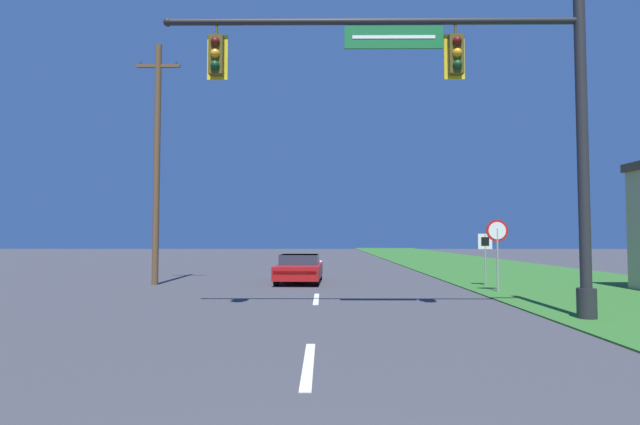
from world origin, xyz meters
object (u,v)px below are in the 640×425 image
signal_mast (476,112)px  route_sign_post (485,248)px  utility_pole_near (157,159)px  stop_sign (497,239)px  car_ahead (299,268)px

signal_mast → route_sign_post: (2.69, 7.84, -3.40)m
utility_pole_near → stop_sign: bearing=-12.3°
car_ahead → stop_sign: size_ratio=1.70×
utility_pole_near → route_sign_post: bearing=-3.1°
car_ahead → signal_mast: bearing=-63.9°
signal_mast → stop_sign: 6.93m
car_ahead → utility_pole_near: (-5.84, -1.01, 4.53)m
car_ahead → utility_pole_near: utility_pole_near is taller
car_ahead → route_sign_post: route_sign_post is taller
route_sign_post → car_ahead: bearing=166.9°
car_ahead → utility_pole_near: bearing=-170.2°
signal_mast → car_ahead: (-4.69, 9.56, -4.32)m
car_ahead → stop_sign: stop_sign is taller
route_sign_post → utility_pole_near: bearing=176.9°
signal_mast → utility_pole_near: utility_pole_near is taller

